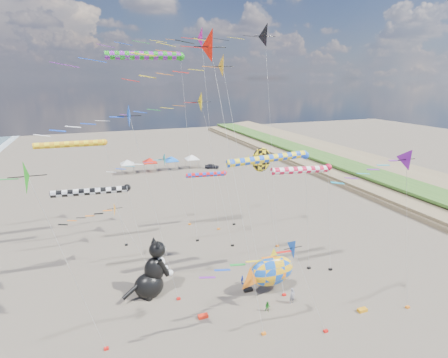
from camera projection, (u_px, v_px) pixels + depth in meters
ground at (286, 356)px, 27.15m from camera, size 260.00×260.00×0.00m
delta_kite_0 at (278, 262)px, 25.98m from camera, size 10.82×1.79×8.96m
delta_kite_1 at (163, 163)px, 47.72m from camera, size 9.97×2.05×11.08m
delta_kite_2 at (189, 104)px, 38.23m from camera, size 12.59×2.41×19.65m
delta_kite_3 at (187, 39)px, 41.66m from camera, size 14.23×2.70×26.94m
delta_kite_4 at (117, 214)px, 37.72m from camera, size 7.61×1.79×7.92m
delta_kite_5 at (259, 37)px, 36.83m from camera, size 13.58×2.81×26.71m
delta_kite_6 at (116, 119)px, 27.75m from camera, size 10.20×2.06×19.06m
delta_kite_7 at (36, 176)px, 22.73m from camera, size 9.94×2.50×16.17m
delta_kite_8 at (397, 160)px, 27.53m from camera, size 9.39×1.87×15.90m
delta_kite_9 at (209, 69)px, 28.95m from camera, size 12.70×2.18×23.01m
delta_kite_10 at (196, 50)px, 21.43m from camera, size 13.02×2.30×23.93m
windsock_0 at (271, 159)px, 34.20m from camera, size 10.20×0.78×13.69m
windsock_1 at (73, 145)px, 39.82m from camera, size 9.17×0.76×14.00m
windsock_2 at (304, 170)px, 34.58m from camera, size 8.16×0.75×12.50m
windsock_3 at (94, 192)px, 35.02m from camera, size 8.93×0.75×10.32m
windsock_4 at (148, 56)px, 38.29m from camera, size 9.88×0.95×23.69m
windsock_5 at (208, 175)px, 48.04m from camera, size 7.17×0.65×8.45m
angelfish_kite at (260, 161)px, 37.00m from camera, size 3.74×3.02×13.83m
cat_inflatable at (151, 268)px, 34.12m from camera, size 4.78×3.22×5.91m
fish_inflatable at (271, 271)px, 34.63m from camera, size 6.44×3.10×4.88m
person_adult at (292, 296)px, 33.36m from camera, size 0.63×0.46×1.61m
child_green at (268, 307)px, 32.22m from camera, size 0.64×0.60×1.05m
child_blue at (242, 280)px, 36.61m from camera, size 0.59×0.57×0.99m
kite_bag_0 at (362, 310)px, 32.37m from camera, size 0.90×0.44×0.30m
kite_bag_1 at (248, 290)px, 35.45m from camera, size 0.90×0.44×0.30m
kite_bag_2 at (281, 259)px, 41.47m from camera, size 0.90×0.44×0.30m
kite_bag_3 at (203, 316)px, 31.52m from camera, size 0.90×0.44×0.30m
tent_row at (161, 158)px, 80.78m from camera, size 19.20×4.20×3.80m
parked_car at (212, 166)px, 83.68m from camera, size 3.63×2.59×1.15m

